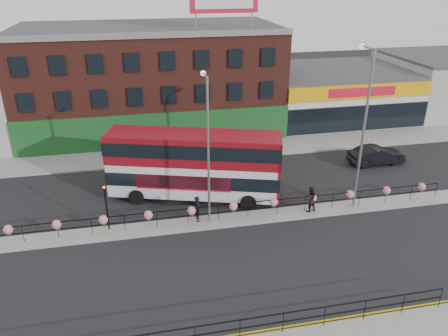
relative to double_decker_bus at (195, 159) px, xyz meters
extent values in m
plane|color=black|center=(1.96, -3.74, -3.03)|extent=(120.00, 120.00, 0.00)
cube|color=gray|center=(1.96, 8.26, -2.95)|extent=(60.00, 4.00, 0.15)
cube|color=gray|center=(1.96, -3.74, -2.95)|extent=(60.00, 1.60, 0.15)
cube|color=gold|center=(1.96, -13.44, -3.02)|extent=(60.00, 0.10, 0.01)
cube|color=gold|center=(1.96, -13.62, -3.02)|extent=(60.00, 0.10, 0.01)
cube|color=maroon|center=(-2.04, 16.26, 1.97)|extent=(25.00, 12.00, 10.00)
cube|color=#3F3F42|center=(-2.04, 16.26, 7.12)|extent=(25.00, 12.00, 0.30)
cube|color=#174C1D|center=(-2.04, 10.18, -1.33)|extent=(25.00, 0.25, 3.40)
cube|color=silver|center=(17.96, 16.26, -0.53)|extent=(15.00, 12.00, 5.00)
cube|color=#3F3F42|center=(17.96, 16.26, 2.12)|extent=(15.00, 12.00, 0.30)
cube|color=#E09C08|center=(17.96, 10.18, 1.27)|extent=(15.00, 0.25, 1.40)
cube|color=red|center=(17.96, 10.06, 1.27)|extent=(7.00, 0.10, 0.90)
cube|color=black|center=(17.96, 10.18, -1.43)|extent=(15.00, 0.25, 2.60)
cylinder|color=gray|center=(1.96, 11.26, 7.97)|extent=(0.12, 0.12, 1.40)
cylinder|color=gray|center=(6.96, 11.26, 7.97)|extent=(0.12, 0.12, 1.40)
cube|color=black|center=(1.96, -3.74, -1.78)|extent=(30.00, 0.05, 0.05)
cube|color=black|center=(1.96, -3.74, -2.27)|extent=(30.00, 0.05, 0.05)
cylinder|color=black|center=(-11.04, -3.74, -2.33)|extent=(0.04, 0.04, 1.10)
cylinder|color=black|center=(-9.04, -3.74, -2.33)|extent=(0.04, 0.04, 1.10)
cylinder|color=black|center=(-7.04, -3.74, -2.33)|extent=(0.04, 0.04, 1.10)
cylinder|color=black|center=(-5.04, -3.74, -2.33)|extent=(0.04, 0.04, 1.10)
cylinder|color=black|center=(-3.04, -3.74, -2.33)|extent=(0.04, 0.04, 1.10)
cylinder|color=black|center=(-1.04, -3.74, -2.33)|extent=(0.04, 0.04, 1.10)
cylinder|color=black|center=(0.96, -3.74, -2.33)|extent=(0.04, 0.04, 1.10)
cylinder|color=black|center=(2.96, -3.74, -2.33)|extent=(0.04, 0.04, 1.10)
cylinder|color=black|center=(4.96, -3.74, -2.33)|extent=(0.04, 0.04, 1.10)
cylinder|color=black|center=(6.96, -3.74, -2.33)|extent=(0.04, 0.04, 1.10)
cylinder|color=black|center=(8.96, -3.74, -2.33)|extent=(0.04, 0.04, 1.10)
cylinder|color=black|center=(10.96, -3.74, -2.33)|extent=(0.04, 0.04, 1.10)
cylinder|color=black|center=(12.96, -3.74, -2.33)|extent=(0.04, 0.04, 1.10)
cylinder|color=black|center=(14.96, -3.74, -2.33)|extent=(0.04, 0.04, 1.10)
cylinder|color=black|center=(16.96, -3.74, -2.33)|extent=(0.04, 0.04, 1.10)
sphere|color=#D16E89|center=(-11.79, -3.74, -1.93)|extent=(0.56, 0.56, 0.56)
sphere|color=#184713|center=(-11.79, -3.74, -2.16)|extent=(0.36, 0.36, 0.36)
sphere|color=#D16E89|center=(-9.04, -3.74, -1.93)|extent=(0.56, 0.56, 0.56)
sphere|color=#184713|center=(-9.04, -3.74, -2.16)|extent=(0.36, 0.36, 0.36)
sphere|color=#D16E89|center=(-6.29, -3.74, -1.93)|extent=(0.56, 0.56, 0.56)
sphere|color=#184713|center=(-6.29, -3.74, -2.16)|extent=(0.36, 0.36, 0.36)
sphere|color=#D16E89|center=(-3.54, -3.74, -1.93)|extent=(0.56, 0.56, 0.56)
sphere|color=#184713|center=(-3.54, -3.74, -2.16)|extent=(0.36, 0.36, 0.36)
sphere|color=#D16E89|center=(-0.79, -3.74, -1.93)|extent=(0.56, 0.56, 0.56)
sphere|color=#184713|center=(-0.79, -3.74, -2.16)|extent=(0.36, 0.36, 0.36)
sphere|color=#D16E89|center=(1.96, -3.74, -1.93)|extent=(0.56, 0.56, 0.56)
sphere|color=#184713|center=(1.96, -3.74, -2.16)|extent=(0.36, 0.36, 0.36)
sphere|color=#D16E89|center=(4.71, -3.74, -1.93)|extent=(0.56, 0.56, 0.56)
sphere|color=#184713|center=(4.71, -3.74, -2.16)|extent=(0.36, 0.36, 0.36)
sphere|color=#D16E89|center=(7.46, -3.74, -1.93)|extent=(0.56, 0.56, 0.56)
sphere|color=#184713|center=(7.46, -3.74, -2.16)|extent=(0.36, 0.36, 0.36)
sphere|color=#D16E89|center=(10.21, -3.74, -1.93)|extent=(0.56, 0.56, 0.56)
sphere|color=#184713|center=(10.21, -3.74, -2.16)|extent=(0.36, 0.36, 0.36)
sphere|color=#D16E89|center=(12.96, -3.74, -1.93)|extent=(0.56, 0.56, 0.56)
sphere|color=#184713|center=(12.96, -3.74, -2.16)|extent=(0.36, 0.36, 0.36)
sphere|color=#D16E89|center=(15.71, -3.74, -1.93)|extent=(0.56, 0.56, 0.56)
sphere|color=#184713|center=(15.71, -3.74, -2.16)|extent=(0.36, 0.36, 0.36)
cube|color=black|center=(-0.04, -13.84, -1.78)|extent=(20.00, 0.05, 0.05)
cube|color=black|center=(-0.04, -13.84, -2.27)|extent=(20.00, 0.05, 0.05)
cylinder|color=black|center=(-2.04, -13.84, -2.33)|extent=(0.04, 0.04, 1.10)
cylinder|color=black|center=(-0.04, -13.84, -2.33)|extent=(0.04, 0.04, 1.10)
cylinder|color=black|center=(1.96, -13.84, -2.33)|extent=(0.04, 0.04, 1.10)
cylinder|color=black|center=(3.96, -13.84, -2.33)|extent=(0.04, 0.04, 1.10)
cylinder|color=black|center=(5.96, -13.84, -2.33)|extent=(0.04, 0.04, 1.10)
cylinder|color=black|center=(7.96, -13.84, -2.33)|extent=(0.04, 0.04, 1.10)
cylinder|color=black|center=(9.96, -13.84, -2.33)|extent=(0.04, 0.04, 1.10)
cube|color=silver|center=(-0.05, 0.02, -0.39)|extent=(12.33, 6.27, 4.39)
cube|color=maroon|center=(-0.05, 0.02, 0.87)|extent=(12.41, 6.35, 1.97)
cube|color=black|center=(-0.05, 0.02, -1.16)|extent=(12.43, 6.37, 0.99)
cube|color=black|center=(-0.05, 0.02, 1.03)|extent=(12.46, 6.40, 0.99)
cube|color=maroon|center=(-0.05, 0.02, 1.83)|extent=(12.33, 6.27, 0.13)
cube|color=maroon|center=(5.66, -1.80, -0.39)|extent=(1.04, 2.73, 4.39)
cube|color=red|center=(-0.99, -1.14, -1.22)|extent=(6.29, 2.03, 1.10)
cylinder|color=black|center=(-4.23, -0.09, -2.48)|extent=(1.15, 0.65, 1.10)
cylinder|color=black|center=(-3.40, 2.52, -2.48)|extent=(1.15, 0.65, 1.10)
cylinder|color=black|center=(3.30, -2.49, -2.48)|extent=(1.15, 0.65, 1.10)
cylinder|color=black|center=(4.13, 0.13, -2.48)|extent=(1.15, 0.65, 1.10)
imported|color=black|center=(15.95, 2.86, -2.24)|extent=(1.89, 4.82, 1.56)
imported|color=black|center=(-0.34, -3.43, -2.00)|extent=(0.73, 0.55, 1.75)
imported|color=black|center=(7.26, -3.79, -1.96)|extent=(1.12, 0.99, 1.83)
cylinder|color=gray|center=(0.37, -3.69, 1.89)|extent=(0.15, 0.15, 9.54)
cylinder|color=gray|center=(0.37, -2.98, 6.57)|extent=(0.10, 1.43, 0.10)
sphere|color=silver|center=(0.37, -2.26, 6.52)|extent=(0.34, 0.34, 0.34)
cylinder|color=gray|center=(10.50, -3.82, 2.51)|extent=(0.17, 0.17, 10.78)
cylinder|color=gray|center=(10.50, -3.01, 7.79)|extent=(0.11, 1.62, 0.11)
sphere|color=silver|center=(10.50, -2.21, 7.74)|extent=(0.39, 0.39, 0.39)
cylinder|color=black|center=(-6.04, -3.34, -1.28)|extent=(0.10, 0.10, 3.20)
imported|color=black|center=(-6.04, -3.34, 0.32)|extent=(0.15, 0.18, 0.90)
sphere|color=#FF190C|center=(-6.04, -3.46, 0.14)|extent=(0.14, 0.14, 0.14)
camera|label=1|loc=(-3.70, -27.94, 12.19)|focal=35.00mm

